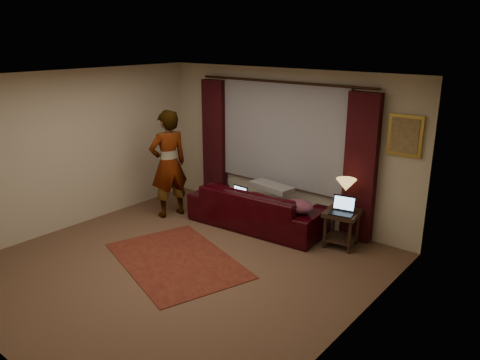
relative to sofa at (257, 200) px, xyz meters
The scene contains 19 objects.
floor 1.88m from the sofa, 88.83° to the right, with size 5.00×5.00×0.01m, color brown.
ceiling 2.80m from the sofa, 88.83° to the right, with size 5.00×5.00×0.02m, color silver.
wall_back 1.07m from the sofa, 86.87° to the left, with size 5.00×0.02×2.60m, color beige.
wall_left 3.17m from the sofa, 143.52° to the right, with size 0.02×5.00×2.60m, color beige.
wall_right 3.23m from the sofa, 35.66° to the right, with size 0.02×5.00×2.60m, color beige.
sheer_curtain 1.20m from the sofa, 86.56° to the left, with size 2.50×0.05×1.80m, color #92939A.
drape_left 1.72m from the sofa, 158.74° to the left, with size 0.50×0.14×2.30m, color black.
drape_right 1.79m from the sofa, 20.32° to the left, with size 0.50×0.14×2.30m, color black.
curtain_rod 1.99m from the sofa, 86.26° to the left, with size 0.04×0.04×3.40m, color black.
picture_frame 2.58m from the sofa, 16.90° to the left, with size 0.50×0.04×0.60m, color gold.
sofa is the anchor object (origin of this frame).
throw_blanket 0.53m from the sofa, 52.96° to the left, with size 0.78×0.31×0.09m, color gray.
clothing_pile 0.86m from the sofa, ahead, with size 0.47×0.36×0.20m, color brown.
laptop_sofa 0.37m from the sofa, 139.37° to the right, with size 0.30×0.32×0.22m, color black, non-canonical shape.
area_rug 1.81m from the sofa, 94.18° to the right, with size 2.14×1.43×0.01m, color maroon.
end_table 1.50m from the sofa, ahead, with size 0.50×0.50×0.57m, color black.
tiffany_lamp 1.53m from the sofa, 10.53° to the left, with size 0.30×0.30×0.49m, color olive, non-canonical shape.
laptop_table 1.54m from the sofa, ahead, with size 0.35×0.38×0.25m, color black, non-canonical shape.
person 1.70m from the sofa, 159.32° to the right, with size 0.56×0.56×1.91m, color gray.
Camera 1 is at (4.41, -4.08, 3.12)m, focal length 35.00 mm.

